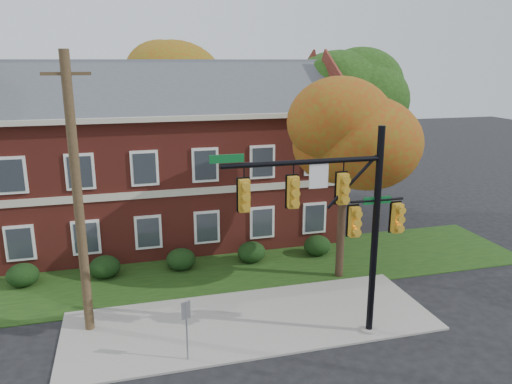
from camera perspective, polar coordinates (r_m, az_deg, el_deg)
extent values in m
plane|color=black|center=(18.99, 0.25, -16.06)|extent=(120.00, 120.00, 0.00)
cube|color=gray|center=(19.80, -0.54, -14.52)|extent=(14.00, 5.00, 0.08)
cube|color=#193811|center=(24.18, -3.57, -8.92)|extent=(30.00, 6.00, 0.04)
cube|color=maroon|center=(28.50, -10.08, 1.94)|extent=(18.00, 8.00, 7.00)
cube|color=beige|center=(27.93, -10.41, 9.19)|extent=(18.80, 8.80, 0.24)
cube|color=beige|center=(24.60, -9.20, -0.08)|extent=(18.00, 0.12, 0.35)
ellipsoid|color=black|center=(24.68, -25.12, -8.60)|extent=(1.40, 1.26, 1.05)
ellipsoid|color=black|center=(24.26, -16.89, -8.19)|extent=(1.40, 1.26, 1.05)
ellipsoid|color=black|center=(24.34, -8.58, -7.61)|extent=(1.40, 1.26, 1.05)
ellipsoid|color=black|center=(24.92, -0.51, -6.89)|extent=(1.40, 1.26, 1.05)
ellipsoid|color=black|center=(25.97, 7.02, -6.09)|extent=(1.40, 1.26, 1.05)
cylinder|color=black|center=(22.86, 9.74, -2.87)|extent=(0.36, 0.36, 5.76)
ellipsoid|color=#AA240E|center=(22.05, 10.15, 6.08)|extent=(4.25, 4.25, 3.60)
ellipsoid|color=#AA240E|center=(21.91, 12.13, 7.51)|extent=(3.50, 3.50, 3.00)
cylinder|color=black|center=(32.26, 9.61, 3.49)|extent=(0.36, 0.36, 7.04)
ellipsoid|color=black|center=(31.71, 9.95, 11.31)|extent=(5.95, 5.95, 5.04)
ellipsoid|color=black|center=(31.59, 11.88, 12.30)|extent=(4.90, 4.90, 4.20)
cylinder|color=black|center=(36.35, -9.72, 5.26)|extent=(0.36, 0.36, 7.68)
ellipsoid|color=#A1330D|center=(35.88, -10.05, 12.84)|extent=(6.46, 6.46, 5.47)
ellipsoid|color=#A1330D|center=(35.40, -8.43, 13.85)|extent=(5.32, 5.32, 4.56)
cylinder|color=gray|center=(19.56, 12.77, -15.17)|extent=(0.61, 0.61, 0.18)
cylinder|color=black|center=(18.01, 13.44, -4.78)|extent=(0.24, 0.24, 7.66)
cylinder|color=black|center=(16.18, 5.43, 3.41)|extent=(5.47, 0.20, 0.18)
cylinder|color=black|center=(17.63, 13.69, -0.93)|extent=(1.97, 0.10, 0.09)
cube|color=#BB881E|center=(15.84, -1.35, -0.43)|extent=(0.48, 0.33, 1.27)
cube|color=#BB881E|center=(16.29, 4.27, -0.04)|extent=(0.48, 0.33, 1.27)
cube|color=#BB881E|center=(16.93, 9.87, 0.35)|extent=(0.48, 0.33, 1.27)
cube|color=silver|center=(16.47, 7.18, 1.82)|extent=(0.66, 0.05, 0.82)
cube|color=#0B5722|center=(15.45, -3.36, 3.82)|extent=(1.09, 0.05, 0.26)
cube|color=#BB881E|center=(17.47, 11.17, -3.37)|extent=(0.48, 0.33, 1.27)
cube|color=#BB881E|center=(18.23, 15.82, -2.89)|extent=(0.48, 0.33, 1.27)
cube|color=#0B5722|center=(17.63, 13.69, -0.93)|extent=(1.04, 0.05, 0.25)
cylinder|color=#43321F|center=(18.39, -19.68, -0.84)|extent=(0.34, 0.34, 10.11)
cube|color=#43321F|center=(17.79, -20.90, 12.52)|extent=(1.57, 0.12, 0.11)
cylinder|color=slate|center=(17.18, -7.91, -15.57)|extent=(0.08, 0.08, 2.18)
cube|color=slate|center=(16.80, -8.01, -13.23)|extent=(0.31, 0.15, 0.62)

